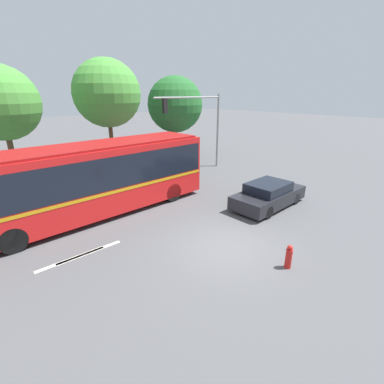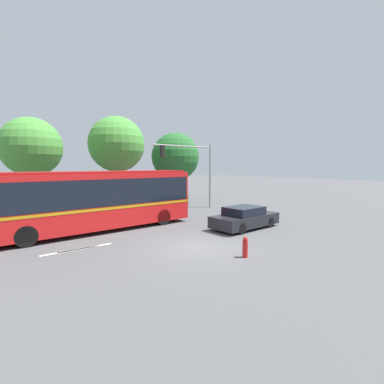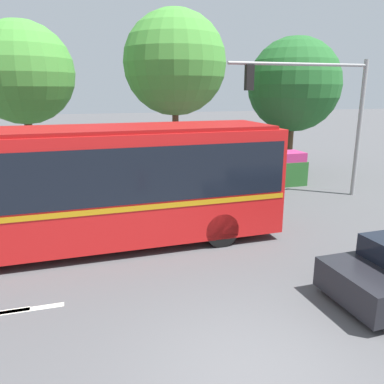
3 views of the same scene
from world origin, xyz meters
name	(u,v)px [view 3 (image 3 of 3)]	position (x,y,z in m)	size (l,w,h in m)	color
ground_plane	(249,377)	(0.00, 0.00, 0.00)	(140.00, 140.00, 0.00)	#4C4C4F
city_bus	(69,182)	(-2.64, 6.17, 1.93)	(12.06, 2.82, 3.40)	red
traffic_light_pole	(326,105)	(7.15, 8.75, 3.81)	(5.96, 0.24, 5.54)	gray
flowering_hedge	(224,172)	(3.93, 11.25, 0.77)	(7.87, 1.24, 1.55)	#286028
street_tree_left	(23,73)	(-4.29, 13.36, 5.03)	(4.21, 4.21, 7.15)	brown
street_tree_centre	(175,63)	(2.25, 13.48, 5.54)	(4.76, 4.76, 7.93)	brown
street_tree_right	(294,85)	(8.78, 13.91, 4.61)	(4.85, 4.85, 7.04)	brown
lane_stripe_mid	(2,313)	(-4.05, 3.07, 0.01)	(2.40, 0.16, 0.01)	silver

